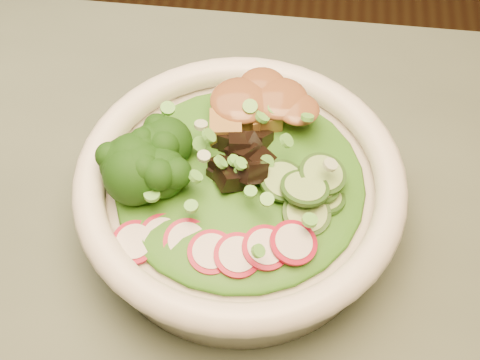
# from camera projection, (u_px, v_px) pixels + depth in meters

# --- Properties ---
(salad_bowl) EXTENTS (0.26, 0.26, 0.07)m
(salad_bowl) POSITION_uv_depth(u_px,v_px,m) (240.00, 194.00, 0.53)
(salad_bowl) COLOR white
(salad_bowl) RESTS_ON dining_table
(lettuce_bed) EXTENTS (0.19, 0.19, 0.02)m
(lettuce_bed) POSITION_uv_depth(u_px,v_px,m) (240.00, 179.00, 0.51)
(lettuce_bed) COLOR #1E6014
(lettuce_bed) RESTS_ON salad_bowl
(broccoli_florets) EXTENTS (0.09, 0.08, 0.04)m
(broccoli_florets) POSITION_uv_depth(u_px,v_px,m) (163.00, 157.00, 0.51)
(broccoli_florets) COLOR black
(broccoli_florets) RESTS_ON salad_bowl
(radish_slices) EXTENTS (0.11, 0.06, 0.02)m
(radish_slices) POSITION_uv_depth(u_px,v_px,m) (226.00, 248.00, 0.47)
(radish_slices) COLOR maroon
(radish_slices) RESTS_ON salad_bowl
(cucumber_slices) EXTENTS (0.08, 0.08, 0.03)m
(cucumber_slices) POSITION_uv_depth(u_px,v_px,m) (321.00, 186.00, 0.49)
(cucumber_slices) COLOR #8DB665
(cucumber_slices) RESTS_ON salad_bowl
(mushroom_heap) EXTENTS (0.08, 0.08, 0.04)m
(mushroom_heap) POSITION_uv_depth(u_px,v_px,m) (243.00, 157.00, 0.51)
(mushroom_heap) COLOR black
(mushroom_heap) RESTS_ON salad_bowl
(tofu_cubes) EXTENTS (0.10, 0.08, 0.03)m
(tofu_cubes) POSITION_uv_depth(u_px,v_px,m) (257.00, 112.00, 0.54)
(tofu_cubes) COLOR olive
(tofu_cubes) RESTS_ON salad_bowl
(peanut_sauce) EXTENTS (0.07, 0.05, 0.02)m
(peanut_sauce) POSITION_uv_depth(u_px,v_px,m) (258.00, 102.00, 0.53)
(peanut_sauce) COLOR brown
(peanut_sauce) RESTS_ON tofu_cubes
(scallion_garnish) EXTENTS (0.18, 0.18, 0.02)m
(scallion_garnish) POSITION_uv_depth(u_px,v_px,m) (240.00, 162.00, 0.49)
(scallion_garnish) COLOR #5BB23F
(scallion_garnish) RESTS_ON salad_bowl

